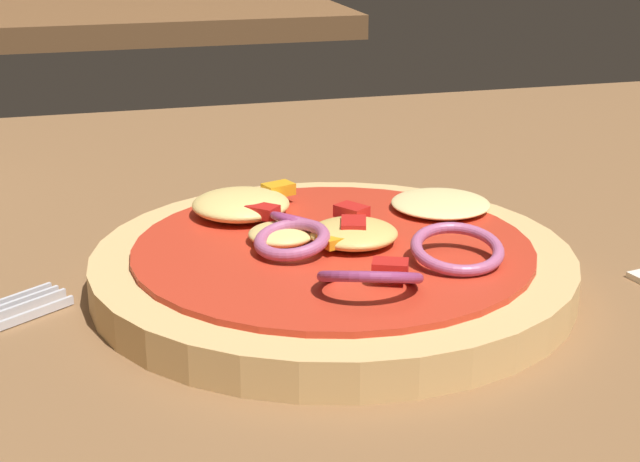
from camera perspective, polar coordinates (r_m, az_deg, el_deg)
The scene contains 3 objects.
dining_table at distance 0.47m, azimuth 1.92°, elevation -5.12°, with size 1.28×0.83×0.04m.
pizza at distance 0.46m, azimuth 0.67°, elevation -1.74°, with size 0.23×0.23×0.04m.
background_table at distance 1.71m, azimuth -14.05°, elevation 12.36°, with size 0.82×0.61×0.04m.
Camera 1 is at (-0.13, -0.41, 0.22)m, focal length 54.49 mm.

